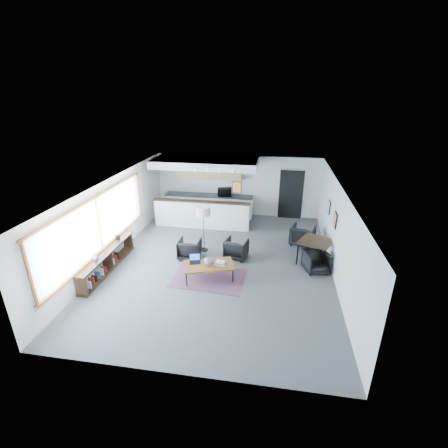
% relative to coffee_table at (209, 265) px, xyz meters
% --- Properties ---
extents(room, '(7.02, 9.02, 2.62)m').
position_rel_coffee_table_xyz_m(room, '(0.14, 0.97, 0.87)').
color(room, '#4C4C4E').
rests_on(room, ground).
extents(window, '(0.10, 5.95, 1.66)m').
position_rel_coffee_table_xyz_m(window, '(-3.32, 0.07, 1.02)').
color(window, '#8CBFFF').
rests_on(window, room).
extents(console, '(0.35, 3.00, 0.80)m').
position_rel_coffee_table_xyz_m(console, '(-3.16, -0.07, -0.11)').
color(console, black).
rests_on(console, floor).
extents(kitchenette, '(4.20, 1.96, 2.60)m').
position_rel_coffee_table_xyz_m(kitchenette, '(-1.06, 4.68, 0.95)').
color(kitchenette, white).
rests_on(kitchenette, floor).
extents(doorway, '(1.10, 0.12, 2.15)m').
position_rel_coffee_table_xyz_m(doorway, '(2.44, 5.40, 0.64)').
color(doorway, black).
rests_on(doorway, room).
extents(track_light, '(1.60, 0.07, 0.15)m').
position_rel_coffee_table_xyz_m(track_light, '(-0.45, 3.17, 2.09)').
color(track_light, silver).
rests_on(track_light, room).
extents(wall_art_lower, '(0.03, 0.38, 0.48)m').
position_rel_coffee_table_xyz_m(wall_art_lower, '(3.61, 1.37, 1.12)').
color(wall_art_lower, black).
rests_on(wall_art_lower, room).
extents(wall_art_upper, '(0.03, 0.34, 0.44)m').
position_rel_coffee_table_xyz_m(wall_art_upper, '(3.61, 2.67, 1.07)').
color(wall_art_upper, black).
rests_on(wall_art_upper, room).
extents(kilim_rug, '(2.18, 1.55, 0.01)m').
position_rel_coffee_table_xyz_m(kilim_rug, '(-0.00, -0.00, -0.43)').
color(kilim_rug, '#512E3F').
rests_on(kilim_rug, floor).
extents(coffee_table, '(1.60, 1.18, 0.47)m').
position_rel_coffee_table_xyz_m(coffee_table, '(0.00, 0.00, 0.00)').
color(coffee_table, brown).
rests_on(coffee_table, floor).
extents(laptop, '(0.37, 0.33, 0.23)m').
position_rel_coffee_table_xyz_m(laptop, '(-0.43, 0.10, 0.10)').
color(laptop, black).
rests_on(laptop, coffee_table).
extents(ceramic_pot, '(0.26, 0.26, 0.26)m').
position_rel_coffee_table_xyz_m(ceramic_pot, '(0.01, -0.03, 0.17)').
color(ceramic_pot, gray).
rests_on(ceramic_pot, coffee_table).
extents(book_stack, '(0.34, 0.29, 0.10)m').
position_rel_coffee_table_xyz_m(book_stack, '(0.35, 0.07, 0.08)').
color(book_stack, silver).
rests_on(book_stack, coffee_table).
extents(coaster, '(0.12, 0.12, 0.01)m').
position_rel_coffee_table_xyz_m(coaster, '(0.06, -0.24, 0.04)').
color(coaster, '#E5590C').
rests_on(coaster, coffee_table).
extents(armchair_left, '(0.69, 0.65, 0.71)m').
position_rel_coffee_table_xyz_m(armchair_left, '(-0.88, 1.15, -0.08)').
color(armchair_left, black).
rests_on(armchair_left, floor).
extents(armchair_right, '(0.80, 0.77, 0.71)m').
position_rel_coffee_table_xyz_m(armchair_right, '(0.63, 1.43, -0.08)').
color(armchair_right, black).
rests_on(armchair_right, floor).
extents(floor_lamp, '(0.58, 0.58, 1.60)m').
position_rel_coffee_table_xyz_m(floor_lamp, '(-0.53, 1.75, 0.96)').
color(floor_lamp, black).
rests_on(floor_lamp, floor).
extents(dining_table, '(1.24, 1.24, 0.79)m').
position_rel_coffee_table_xyz_m(dining_table, '(3.14, 1.46, 0.28)').
color(dining_table, black).
rests_on(dining_table, floor).
extents(dining_chair_near, '(0.73, 0.70, 0.60)m').
position_rel_coffee_table_xyz_m(dining_chair_near, '(3.14, 0.95, -0.13)').
color(dining_chair_near, black).
rests_on(dining_chair_near, floor).
extents(dining_chair_far, '(0.81, 0.79, 0.68)m').
position_rel_coffee_table_xyz_m(dining_chair_far, '(2.84, 2.75, -0.09)').
color(dining_chair_far, black).
rests_on(dining_chair_far, floor).
extents(microwave, '(0.62, 0.41, 0.39)m').
position_rel_coffee_table_xyz_m(microwave, '(-0.37, 5.12, 0.69)').
color(microwave, black).
rests_on(microwave, kitchenette).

